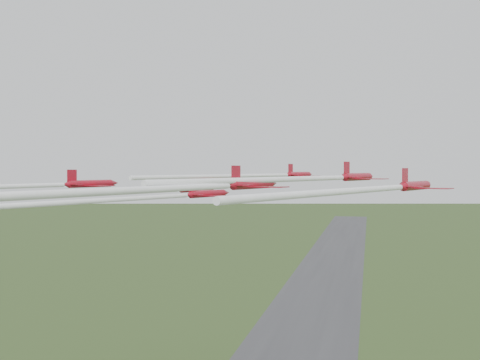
% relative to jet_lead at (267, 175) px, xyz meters
% --- Properties ---
extents(runway, '(38.00, 900.00, 0.04)m').
position_rel_jet_lead_xyz_m(runway, '(-5.26, 189.75, -56.66)').
color(runway, '#373739').
rests_on(runway, ground).
extents(jet_lead, '(19.79, 49.06, 2.49)m').
position_rel_jet_lead_xyz_m(jet_lead, '(0.00, 0.00, 0.00)').
color(jet_lead, maroon).
extents(jet_row2_left, '(18.29, 47.69, 2.82)m').
position_rel_jet_lead_xyz_m(jet_row2_left, '(-15.46, -10.27, -2.35)').
color(jet_row2_left, maroon).
extents(jet_row2_right, '(22.19, 50.94, 2.88)m').
position_rel_jet_lead_xyz_m(jet_row2_right, '(10.80, -17.82, -0.16)').
color(jet_row2_right, maroon).
extents(jet_row3_left, '(18.28, 46.67, 2.97)m').
position_rel_jet_lead_xyz_m(jet_row3_left, '(-31.39, -17.05, -1.41)').
color(jet_row3_left, maroon).
extents(jet_row3_mid, '(20.07, 48.01, 2.49)m').
position_rel_jet_lead_xyz_m(jet_row3_mid, '(-10.12, -27.30, -2.55)').
color(jet_row3_mid, maroon).
extents(jet_row3_right, '(19.91, 44.12, 2.71)m').
position_rel_jet_lead_xyz_m(jet_row3_right, '(18.79, -33.08, -1.00)').
color(jet_row3_right, maroon).
extents(jet_row4_right, '(19.60, 52.13, 2.62)m').
position_rel_jet_lead_xyz_m(jet_row4_right, '(0.17, -46.44, -0.66)').
color(jet_row4_right, maroon).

